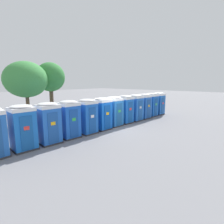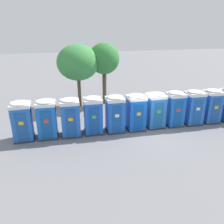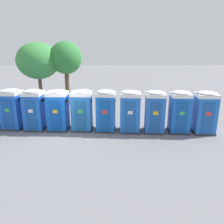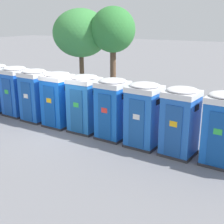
# 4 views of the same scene
# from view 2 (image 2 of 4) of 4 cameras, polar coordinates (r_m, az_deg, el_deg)

# --- Properties ---
(ground_plane) EXTENTS (120.00, 120.00, 0.00)m
(ground_plane) POSITION_cam_2_polar(r_m,az_deg,el_deg) (15.40, 9.23, -4.83)
(ground_plane) COLOR slate
(portapotty_0) EXTENTS (1.21, 1.21, 2.54)m
(portapotty_0) POSITION_cam_2_polar(r_m,az_deg,el_deg) (14.62, -22.40, -2.11)
(portapotty_0) COLOR #2D2D33
(portapotty_0) RESTS_ON ground
(portapotty_1) EXTENTS (1.30, 1.27, 2.54)m
(portapotty_1) POSITION_cam_2_polar(r_m,az_deg,el_deg) (14.43, -16.65, -1.69)
(portapotty_1) COLOR #2D2D33
(portapotty_1) RESTS_ON ground
(portapotty_2) EXTENTS (1.30, 1.28, 2.54)m
(portapotty_2) POSITION_cam_2_polar(r_m,az_deg,el_deg) (14.34, -10.79, -1.30)
(portapotty_2) COLOR #2D2D33
(portapotty_2) RESTS_ON ground
(portapotty_3) EXTENTS (1.28, 1.27, 2.54)m
(portapotty_3) POSITION_cam_2_polar(r_m,az_deg,el_deg) (14.49, -4.98, -0.76)
(portapotty_3) COLOR #2D2D33
(portapotty_3) RESTS_ON ground
(portapotty_4) EXTENTS (1.24, 1.26, 2.54)m
(portapotty_4) POSITION_cam_2_polar(r_m,az_deg,el_deg) (14.67, 0.78, -0.42)
(portapotty_4) COLOR #2D2D33
(portapotty_4) RESTS_ON ground
(portapotty_5) EXTENTS (1.25, 1.24, 2.54)m
(portapotty_5) POSITION_cam_2_polar(r_m,az_deg,el_deg) (15.05, 6.26, 0.02)
(portapotty_5) COLOR #2D2D33
(portapotty_5) RESTS_ON ground
(portapotty_6) EXTENTS (1.27, 1.24, 2.54)m
(portapotty_6) POSITION_cam_2_polar(r_m,az_deg,el_deg) (15.65, 11.27, 0.55)
(portapotty_6) COLOR #2D2D33
(portapotty_6) RESTS_ON ground
(portapotty_7) EXTENTS (1.23, 1.26, 2.54)m
(portapotty_7) POSITION_cam_2_polar(r_m,az_deg,el_deg) (16.28, 16.05, 0.91)
(portapotty_7) COLOR #2D2D33
(portapotty_7) RESTS_ON ground
(portapotty_8) EXTENTS (1.29, 1.27, 2.54)m
(portapotty_8) POSITION_cam_2_polar(r_m,az_deg,el_deg) (16.98, 20.52, 1.19)
(portapotty_8) COLOR #2D2D33
(portapotty_8) RESTS_ON ground
(portapotty_9) EXTENTS (1.28, 1.29, 2.54)m
(portapotty_9) POSITION_cam_2_polar(r_m,az_deg,el_deg) (17.81, 24.52, 1.50)
(portapotty_9) COLOR #2D2D33
(portapotty_9) RESTS_ON ground
(street_tree_0) EXTENTS (2.73, 2.73, 5.57)m
(street_tree_0) POSITION_cam_2_polar(r_m,az_deg,el_deg) (19.99, -2.07, 13.63)
(street_tree_0) COLOR brown
(street_tree_0) RESTS_ON ground
(street_tree_1) EXTENTS (3.61, 3.61, 5.47)m
(street_tree_1) POSITION_cam_2_polar(r_m,az_deg,el_deg) (19.52, -8.92, 12.60)
(street_tree_1) COLOR brown
(street_tree_1) RESTS_ON ground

